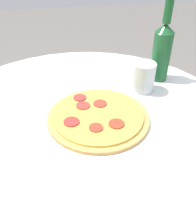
% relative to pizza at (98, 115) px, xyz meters
% --- Properties ---
extents(table, '(0.94, 0.94, 0.69)m').
position_rel_pizza_xyz_m(table, '(-0.00, 0.05, -0.17)').
color(table, white).
rests_on(table, ground_plane).
extents(pizza, '(0.29, 0.29, 0.02)m').
position_rel_pizza_xyz_m(pizza, '(0.00, 0.00, 0.00)').
color(pizza, tan).
rests_on(pizza, table).
extents(beer_bottle, '(0.06, 0.06, 0.28)m').
position_rel_pizza_xyz_m(beer_bottle, '(0.19, -0.25, 0.10)').
color(beer_bottle, '#195628').
rests_on(beer_bottle, table).
extents(drinking_glass, '(0.07, 0.07, 0.10)m').
position_rel_pizza_xyz_m(drinking_glass, '(0.13, -0.17, 0.04)').
color(drinking_glass, silver).
rests_on(drinking_glass, table).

